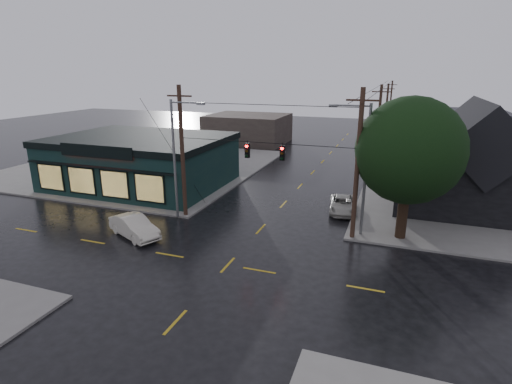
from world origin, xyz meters
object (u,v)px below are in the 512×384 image
(utility_pole_nw, at_px, (186,216))
(suv_silver, at_px, (343,204))
(sedan_cream, at_px, (134,227))
(corner_tree, at_px, (410,151))
(utility_pole_ne, at_px, (352,239))

(utility_pole_nw, distance_m, suv_silver, 12.76)
(suv_silver, bearing_deg, sedan_cream, -150.25)
(utility_pole_nw, distance_m, sedan_cream, 5.02)
(corner_tree, bearing_deg, suv_silver, 136.73)
(sedan_cream, xyz_separation_m, suv_silver, (12.90, 10.11, -0.12))
(utility_pole_ne, bearing_deg, utility_pole_nw, 180.00)
(corner_tree, xyz_separation_m, utility_pole_nw, (-16.11, -1.07, -6.15))
(utility_pole_nw, bearing_deg, sedan_cream, -105.39)
(corner_tree, distance_m, utility_pole_ne, 6.97)
(sedan_cream, distance_m, suv_silver, 16.39)
(corner_tree, height_order, sedan_cream, corner_tree)
(sedan_cream, bearing_deg, corner_tree, -46.46)
(utility_pole_nw, distance_m, utility_pole_ne, 13.00)
(corner_tree, xyz_separation_m, utility_pole_ne, (-3.11, -1.07, -6.15))
(corner_tree, distance_m, utility_pole_nw, 17.27)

